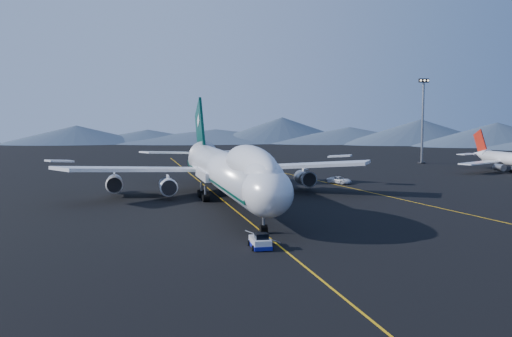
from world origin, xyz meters
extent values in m
plane|color=black|center=(0.00, 0.00, 0.00)|extent=(500.00, 500.00, 0.00)
cube|color=#DD9C0D|center=(0.00, 0.00, 0.01)|extent=(0.25, 220.00, 0.01)
cube|color=#DD9C0D|center=(30.00, 10.00, 0.01)|extent=(28.08, 198.09, 0.01)
cone|color=#3F4E61|center=(-40.81, 231.43, 6.00)|extent=(100.00, 100.00, 12.00)
cone|color=#3F4E61|center=(36.76, 232.11, 6.00)|extent=(100.00, 100.00, 12.00)
cone|color=#3F4E61|center=(110.33, 207.49, 6.00)|extent=(100.00, 100.00, 12.00)
cone|color=#3F4E61|center=(171.87, 160.27, 6.00)|extent=(100.00, 100.00, 12.00)
cylinder|color=silver|center=(0.00, 0.00, 5.60)|extent=(6.50, 56.00, 6.50)
ellipsoid|color=silver|center=(0.00, -28.00, 5.60)|extent=(6.50, 10.40, 6.50)
ellipsoid|color=silver|center=(0.00, -18.50, 8.10)|extent=(5.13, 25.16, 5.85)
cube|color=black|center=(0.00, -30.00, 6.80)|extent=(3.60, 1.61, 1.29)
cone|color=silver|center=(0.00, 33.00, 6.40)|extent=(6.50, 12.00, 6.50)
cube|color=#033629|center=(0.00, 1.00, 4.70)|extent=(6.24, 60.00, 1.10)
cube|color=silver|center=(0.00, 5.50, 4.50)|extent=(7.50, 13.00, 1.60)
cube|color=silver|center=(-14.50, 11.50, 5.20)|extent=(30.62, 23.28, 2.83)
cube|color=silver|center=(14.50, 11.50, 5.20)|extent=(30.62, 23.28, 2.83)
cylinder|color=slate|center=(-9.50, 7.50, 2.40)|extent=(2.90, 5.50, 2.90)
cylinder|color=slate|center=(-19.00, 14.00, 2.40)|extent=(2.90, 5.50, 2.90)
cylinder|color=slate|center=(9.50, 7.50, 2.40)|extent=(2.90, 5.50, 2.90)
cylinder|color=slate|center=(19.00, 14.00, 2.40)|extent=(2.90, 5.50, 2.90)
cube|color=#033629|center=(0.00, 32.00, 11.40)|extent=(0.55, 14.11, 15.94)
cube|color=silver|center=(-7.50, 34.50, 6.80)|extent=(12.39, 9.47, 0.98)
cube|color=silver|center=(7.50, 34.50, 6.80)|extent=(12.39, 9.47, 0.98)
cylinder|color=black|center=(0.00, -26.50, 0.55)|extent=(0.90, 1.10, 1.10)
cube|color=silver|center=(-2.40, -34.35, 0.68)|extent=(2.19, 4.07, 0.99)
cube|color=navy|center=(-2.40, -34.35, 0.32)|extent=(2.28, 4.25, 0.45)
cube|color=black|center=(-2.40, -34.35, 1.40)|extent=(1.52, 1.52, 0.81)
cone|color=silver|center=(85.39, 50.10, 3.84)|extent=(3.64, 6.71, 3.64)
cube|color=silver|center=(75.80, 36.68, 2.68)|extent=(16.10, 10.87, 0.34)
cylinder|color=slate|center=(80.12, 34.28, 1.53)|extent=(1.82, 3.36, 1.82)
cube|color=#A11B0E|center=(85.39, 50.58, 7.48)|extent=(0.34, 6.54, 7.73)
imported|color=white|center=(30.00, 22.35, 0.79)|extent=(5.17, 6.20, 1.58)
cylinder|color=black|center=(76.17, 67.47, 0.21)|extent=(2.50, 2.50, 0.42)
cylinder|color=slate|center=(76.17, 67.47, 13.00)|extent=(0.73, 0.73, 26.01)
cube|color=black|center=(76.17, 67.47, 26.32)|extent=(3.33, 0.83, 1.25)
camera|label=1|loc=(-17.93, -96.93, 15.12)|focal=40.00mm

